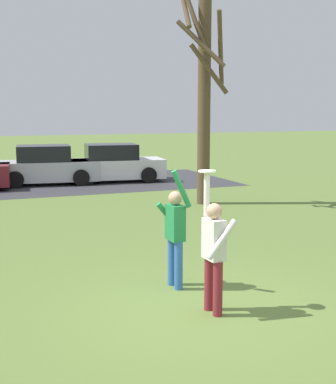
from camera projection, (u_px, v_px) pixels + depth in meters
name	position (u px, v px, depth m)	size (l,w,h in m)	color
ground_plane	(203.00, 308.00, 8.01)	(120.00, 120.00, 0.00)	olive
person_catcher	(214.00, 248.00, 7.66)	(0.49, 0.55, 2.08)	maroon
person_defender	(175.00, 231.00, 8.80)	(0.49, 0.56, 2.04)	#3366B7
frisbee_disc	(207.00, 171.00, 7.69)	(0.26, 0.26, 0.02)	white
parked_car_silver	(47.00, 166.00, 21.53)	(4.28, 2.40, 1.59)	#BCBCC1
parked_car_white	(114.00, 164.00, 22.36)	(4.28, 2.40, 1.59)	white
parking_strip	(43.00, 185.00, 21.31)	(15.52, 6.40, 0.01)	#38383D
bare_tree_tall	(204.00, 93.00, 16.46)	(1.84, 1.87, 6.83)	brown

